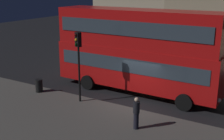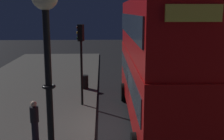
{
  "view_description": "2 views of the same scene",
  "coord_description": "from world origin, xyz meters",
  "px_view_note": "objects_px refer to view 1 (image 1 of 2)",
  "views": [
    {
      "loc": [
        7.27,
        -15.1,
        6.97
      ],
      "look_at": [
        -1.64,
        -0.19,
        1.94
      ],
      "focal_mm": 47.2,
      "sensor_mm": 36.0,
      "label": 1
    },
    {
      "loc": [
        11.87,
        -0.62,
        5.02
      ],
      "look_at": [
        -2.36,
        -0.12,
        2.13
      ],
      "focal_mm": 46.65,
      "sensor_mm": 36.0,
      "label": 2
    }
  ],
  "objects_px": {
    "pedestrian": "(136,113)",
    "litter_bin": "(39,86)",
    "double_decker_bus": "(136,48)",
    "traffic_light_near_kerb": "(78,53)"
  },
  "relations": [
    {
      "from": "traffic_light_near_kerb",
      "to": "litter_bin",
      "type": "height_order",
      "value": "traffic_light_near_kerb"
    },
    {
      "from": "double_decker_bus",
      "to": "litter_bin",
      "type": "xyz_separation_m",
      "value": [
        -5.37,
        -3.53,
        -2.5
      ]
    },
    {
      "from": "double_decker_bus",
      "to": "traffic_light_near_kerb",
      "type": "height_order",
      "value": "double_decker_bus"
    },
    {
      "from": "traffic_light_near_kerb",
      "to": "pedestrian",
      "type": "height_order",
      "value": "traffic_light_near_kerb"
    },
    {
      "from": "pedestrian",
      "to": "litter_bin",
      "type": "bearing_deg",
      "value": 50.34
    },
    {
      "from": "pedestrian",
      "to": "double_decker_bus",
      "type": "bearing_deg",
      "value": -2.64
    },
    {
      "from": "double_decker_bus",
      "to": "pedestrian",
      "type": "bearing_deg",
      "value": -62.18
    },
    {
      "from": "pedestrian",
      "to": "litter_bin",
      "type": "height_order",
      "value": "pedestrian"
    },
    {
      "from": "pedestrian",
      "to": "litter_bin",
      "type": "relative_size",
      "value": 1.92
    },
    {
      "from": "double_decker_bus",
      "to": "traffic_light_near_kerb",
      "type": "xyz_separation_m",
      "value": [
        -2.04,
        -3.48,
        0.12
      ]
    }
  ]
}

